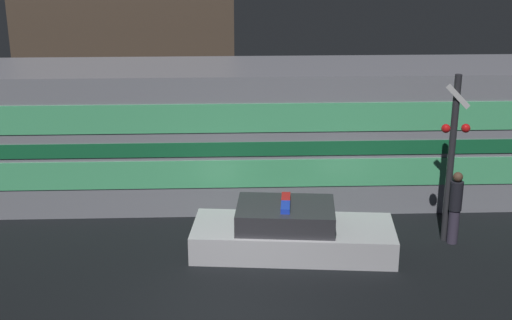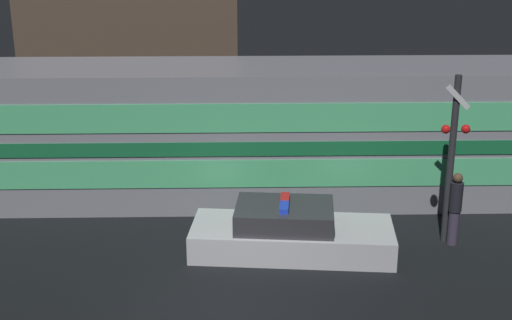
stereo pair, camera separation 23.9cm
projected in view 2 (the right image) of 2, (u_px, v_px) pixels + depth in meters
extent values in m
plane|color=black|center=(226.00, 312.00, 13.76)|extent=(120.00, 120.00, 0.00)
cube|color=gray|center=(225.00, 133.00, 18.99)|extent=(23.33, 2.84, 3.61)
cube|color=#19723F|center=(224.00, 149.00, 17.63)|extent=(22.87, 0.03, 0.36)
cube|color=#59D88C|center=(225.00, 174.00, 17.84)|extent=(22.17, 0.02, 0.72)
cube|color=#59D88C|center=(224.00, 118.00, 17.38)|extent=(22.17, 0.02, 0.72)
cube|color=silver|center=(292.00, 239.00, 16.18)|extent=(4.70, 2.19, 0.64)
cube|color=#333338|center=(284.00, 216.00, 16.01)|extent=(2.33, 1.75, 0.49)
cube|color=blue|center=(284.00, 207.00, 15.66)|extent=(0.25, 0.54, 0.12)
cube|color=red|center=(285.00, 199.00, 16.16)|extent=(0.25, 0.54, 0.12)
cylinder|color=#3F384C|center=(453.00, 227.00, 16.54)|extent=(0.25, 0.25, 0.83)
cylinder|color=black|center=(456.00, 197.00, 16.30)|extent=(0.29, 0.29, 0.69)
sphere|color=brown|center=(458.00, 178.00, 16.15)|extent=(0.23, 0.23, 0.23)
cylinder|color=#2D2D33|center=(451.00, 161.00, 16.20)|extent=(0.16, 0.16, 3.98)
sphere|color=red|center=(446.00, 129.00, 15.81)|extent=(0.20, 0.20, 0.20)
sphere|color=red|center=(466.00, 129.00, 15.82)|extent=(0.20, 0.20, 0.20)
cube|color=white|center=(458.00, 97.00, 15.62)|extent=(0.58, 0.03, 0.58)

